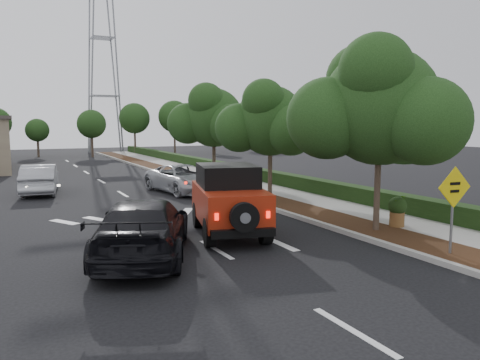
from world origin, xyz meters
TOP-DOWN VIEW (x-y plane):
  - ground at (0.00, 0.00)m, footprint 120.00×120.00m
  - curb at (4.60, 12.00)m, footprint 0.20×70.00m
  - planting_strip at (5.60, 12.00)m, footprint 1.80×70.00m
  - sidewalk at (7.50, 12.00)m, footprint 2.00×70.00m
  - hedge at (8.90, 12.00)m, footprint 0.80×70.00m
  - transmission_tower at (6.00, 48.00)m, footprint 7.00×4.00m
  - street_tree_near at (5.60, -0.50)m, footprint 3.80×3.80m
  - street_tree_mid at (5.60, 6.50)m, footprint 3.20×3.20m
  - street_tree_far at (5.60, 13.00)m, footprint 3.40×3.40m
  - red_jeep at (1.17, 1.67)m, footprint 2.92×4.67m
  - silver_suv_ahead at (3.01, 11.18)m, footprint 3.14×5.53m
  - black_suv_oncoming at (-2.07, 0.18)m, footprint 4.21×6.03m
  - silver_sedan_oncoming at (-3.80, 14.09)m, footprint 2.23×4.83m
  - speed_hump_sign at (5.39, -3.61)m, footprint 1.11×0.13m
  - terracotta_planter at (6.60, -0.44)m, footprint 0.63×0.63m

SIDE VIEW (x-z plane):
  - ground at x=0.00m, z-range 0.00..0.00m
  - transmission_tower at x=6.00m, z-range -14.00..14.00m
  - street_tree_near at x=5.60m, z-range -2.96..2.96m
  - street_tree_mid at x=5.60m, z-range -2.66..2.66m
  - street_tree_far at x=5.60m, z-range -2.81..2.81m
  - planting_strip at x=5.60m, z-range 0.00..0.12m
  - sidewalk at x=7.50m, z-range 0.00..0.12m
  - curb at x=4.60m, z-range 0.00..0.15m
  - hedge at x=8.90m, z-range 0.00..0.80m
  - silver_suv_ahead at x=3.01m, z-range 0.00..1.46m
  - terracotta_planter at x=6.60m, z-range 0.19..1.29m
  - silver_sedan_oncoming at x=-3.80m, z-range 0.00..1.53m
  - black_suv_oncoming at x=-2.07m, z-range 0.00..1.62m
  - red_jeep at x=1.17m, z-range 0.02..2.30m
  - speed_hump_sign at x=5.39m, z-range 0.46..2.83m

